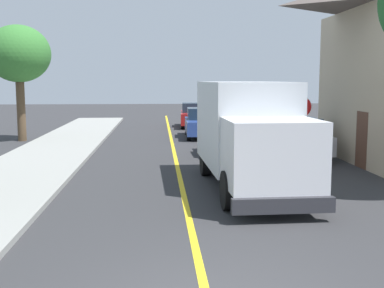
{
  "coord_description": "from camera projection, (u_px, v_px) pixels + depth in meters",
  "views": [
    {
      "loc": [
        -0.7,
        -6.6,
        3.27
      ],
      "look_at": [
        0.27,
        7.55,
        1.4
      ],
      "focal_mm": 45.82,
      "sensor_mm": 36.0,
      "label": 1
    }
  ],
  "objects": [
    {
      "name": "centre_line_yellow",
      "position": [
        179.0,
        175.0,
        16.89
      ],
      "size": [
        0.16,
        56.0,
        0.01
      ],
      "primitive_type": "cube",
      "color": "gold",
      "rests_on": "ground"
    },
    {
      "name": "parked_car_far",
      "position": [
        194.0,
        116.0,
        33.93
      ],
      "size": [
        2.0,
        4.48,
        1.67
      ],
      "color": "maroon",
      "rests_on": "ground"
    },
    {
      "name": "parked_car_mid",
      "position": [
        202.0,
        123.0,
        27.85
      ],
      "size": [
        1.91,
        4.44,
        1.67
      ],
      "color": "#2D4793",
      "rests_on": "ground"
    },
    {
      "name": "box_truck",
      "position": [
        248.0,
        130.0,
        14.78
      ],
      "size": [
        2.61,
        7.25,
        3.2
      ],
      "color": "silver",
      "rests_on": "ground"
    },
    {
      "name": "parked_car_near",
      "position": [
        228.0,
        138.0,
        20.96
      ],
      "size": [
        1.9,
        4.44,
        1.67
      ],
      "color": "#4C564C",
      "rests_on": "ground"
    },
    {
      "name": "street_tree_down_block",
      "position": [
        19.0,
        55.0,
        25.7
      ],
      "size": [
        3.33,
        3.33,
        6.12
      ],
      "color": "brown",
      "rests_on": "ground"
    },
    {
      "name": "parked_van_across",
      "position": [
        296.0,
        138.0,
        20.97
      ],
      "size": [
        1.99,
        4.47,
        1.67
      ],
      "color": "#B7B7BC",
      "rests_on": "ground"
    },
    {
      "name": "stop_sign",
      "position": [
        301.0,
        117.0,
        18.43
      ],
      "size": [
        0.8,
        0.1,
        2.65
      ],
      "color": "gray",
      "rests_on": "ground"
    }
  ]
}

